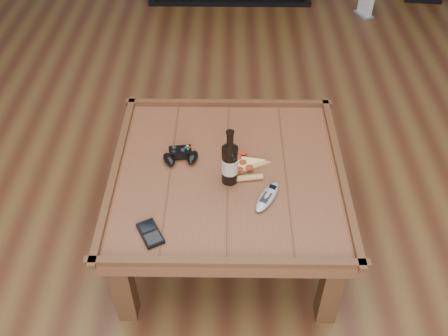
{
  "coord_description": "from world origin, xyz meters",
  "views": [
    {
      "loc": [
        0.0,
        -1.55,
        1.94
      ],
      "look_at": [
        -0.02,
        -0.05,
        0.52
      ],
      "focal_mm": 40.0,
      "sensor_mm": 36.0,
      "label": 1
    }
  ],
  "objects_px": {
    "remote_control": "(267,197)",
    "game_console": "(366,4)",
    "pizza_slice": "(243,166)",
    "game_controller": "(181,156)",
    "smartphone": "(150,233)",
    "coffee_table": "(228,181)",
    "beer_bottle": "(230,162)"
  },
  "relations": [
    {
      "from": "pizza_slice",
      "to": "smartphone",
      "type": "distance_m",
      "value": 0.52
    },
    {
      "from": "game_controller",
      "to": "pizza_slice",
      "type": "bearing_deg",
      "value": -17.57
    },
    {
      "from": "coffee_table",
      "to": "game_controller",
      "type": "height_order",
      "value": "game_controller"
    },
    {
      "from": "beer_bottle",
      "to": "game_console",
      "type": "bearing_deg",
      "value": 65.39
    },
    {
      "from": "game_controller",
      "to": "remote_control",
      "type": "bearing_deg",
      "value": -40.14
    },
    {
      "from": "pizza_slice",
      "to": "smartphone",
      "type": "xyz_separation_m",
      "value": [
        -0.36,
        -0.38,
        -0.0
      ]
    },
    {
      "from": "remote_control",
      "to": "game_console",
      "type": "height_order",
      "value": "remote_control"
    },
    {
      "from": "game_console",
      "to": "smartphone",
      "type": "bearing_deg",
      "value": -139.74
    },
    {
      "from": "beer_bottle",
      "to": "smartphone",
      "type": "relative_size",
      "value": 1.81
    },
    {
      "from": "pizza_slice",
      "to": "remote_control",
      "type": "height_order",
      "value": "same"
    },
    {
      "from": "beer_bottle",
      "to": "smartphone",
      "type": "height_order",
      "value": "beer_bottle"
    },
    {
      "from": "coffee_table",
      "to": "game_controller",
      "type": "distance_m",
      "value": 0.24
    },
    {
      "from": "pizza_slice",
      "to": "remote_control",
      "type": "distance_m",
      "value": 0.21
    },
    {
      "from": "coffee_table",
      "to": "game_console",
      "type": "xyz_separation_m",
      "value": [
        1.13,
        2.39,
        -0.29
      ]
    },
    {
      "from": "beer_bottle",
      "to": "game_controller",
      "type": "height_order",
      "value": "beer_bottle"
    },
    {
      "from": "remote_control",
      "to": "smartphone",
      "type": "bearing_deg",
      "value": -129.45
    },
    {
      "from": "coffee_table",
      "to": "beer_bottle",
      "type": "relative_size",
      "value": 3.86
    },
    {
      "from": "pizza_slice",
      "to": "coffee_table",
      "type": "bearing_deg",
      "value": -166.0
    },
    {
      "from": "coffee_table",
      "to": "remote_control",
      "type": "distance_m",
      "value": 0.24
    },
    {
      "from": "coffee_table",
      "to": "smartphone",
      "type": "bearing_deg",
      "value": -129.77
    },
    {
      "from": "beer_bottle",
      "to": "coffee_table",
      "type": "bearing_deg",
      "value": 98.52
    },
    {
      "from": "beer_bottle",
      "to": "game_controller",
      "type": "bearing_deg",
      "value": 149.11
    },
    {
      "from": "beer_bottle",
      "to": "game_console",
      "type": "height_order",
      "value": "beer_bottle"
    },
    {
      "from": "game_controller",
      "to": "game_console",
      "type": "bearing_deg",
      "value": 52.35
    },
    {
      "from": "coffee_table",
      "to": "game_controller",
      "type": "xyz_separation_m",
      "value": [
        -0.21,
        0.08,
        0.08
      ]
    },
    {
      "from": "beer_bottle",
      "to": "game_console",
      "type": "xyz_separation_m",
      "value": [
        1.12,
        2.44,
        -0.46
      ]
    },
    {
      "from": "pizza_slice",
      "to": "smartphone",
      "type": "relative_size",
      "value": 1.84
    },
    {
      "from": "smartphone",
      "to": "game_console",
      "type": "xyz_separation_m",
      "value": [
        1.42,
        2.74,
        -0.36
      ]
    },
    {
      "from": "smartphone",
      "to": "remote_control",
      "type": "xyz_separation_m",
      "value": [
        0.45,
        0.19,
        0.01
      ]
    },
    {
      "from": "coffee_table",
      "to": "pizza_slice",
      "type": "distance_m",
      "value": 0.1
    },
    {
      "from": "remote_control",
      "to": "pizza_slice",
      "type": "bearing_deg",
      "value": 144.37
    },
    {
      "from": "pizza_slice",
      "to": "remote_control",
      "type": "xyz_separation_m",
      "value": [
        0.09,
        -0.19,
        0.0
      ]
    }
  ]
}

